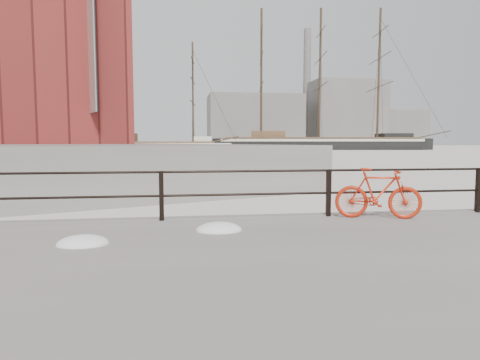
{
  "coord_description": "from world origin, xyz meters",
  "views": [
    {
      "loc": [
        -6.66,
        -8.81,
        1.93
      ],
      "look_at": [
        -5.16,
        1.5,
        1.0
      ],
      "focal_mm": 32.0,
      "sensor_mm": 36.0,
      "label": 1
    }
  ],
  "objects_px": {
    "bicycle": "(378,193)",
    "schooner_left": "(29,153)",
    "barque_black": "(319,150)",
    "schooner_mid": "(158,152)"
  },
  "relations": [
    {
      "from": "bicycle",
      "to": "barque_black",
      "type": "height_order",
      "value": "barque_black"
    },
    {
      "from": "barque_black",
      "to": "schooner_left",
      "type": "xyz_separation_m",
      "value": [
        -58.58,
        -25.19,
        0.0
      ]
    },
    {
      "from": "barque_black",
      "to": "schooner_mid",
      "type": "xyz_separation_m",
      "value": [
        -37.78,
        -19.89,
        0.0
      ]
    },
    {
      "from": "barque_black",
      "to": "schooner_mid",
      "type": "distance_m",
      "value": 42.7
    },
    {
      "from": "bicycle",
      "to": "barque_black",
      "type": "xyz_separation_m",
      "value": [
        30.0,
        92.41,
        -0.87
      ]
    },
    {
      "from": "barque_black",
      "to": "schooner_left",
      "type": "height_order",
      "value": "barque_black"
    },
    {
      "from": "barque_black",
      "to": "schooner_left",
      "type": "bearing_deg",
      "value": -148.03
    },
    {
      "from": "bicycle",
      "to": "schooner_left",
      "type": "height_order",
      "value": "schooner_left"
    },
    {
      "from": "schooner_mid",
      "to": "schooner_left",
      "type": "height_order",
      "value": "schooner_mid"
    },
    {
      "from": "barque_black",
      "to": "schooner_mid",
      "type": "bearing_deg",
      "value": -143.54
    }
  ]
}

